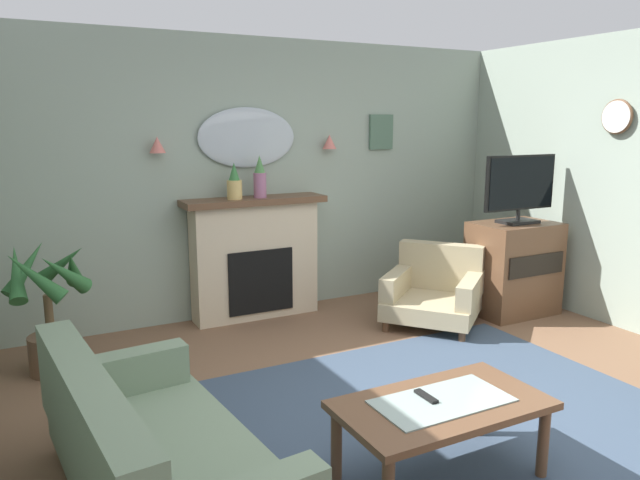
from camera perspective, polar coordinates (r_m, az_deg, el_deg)
floor at (r=3.90m, az=11.88°, el=-18.31°), size 6.28×6.58×0.10m
wall_back at (r=5.88m, az=-5.38°, el=5.93°), size 6.28×0.10×2.64m
patterned_rug at (r=4.01m, az=10.03°, el=-16.46°), size 3.20×2.40×0.01m
fireplace at (r=5.73m, az=-6.19°, el=-1.81°), size 1.36×0.36×1.16m
mantel_vase_right at (r=5.51m, az=-8.18°, el=5.33°), size 0.14×0.14×0.33m
mantel_vase_left at (r=5.60m, az=-5.77°, el=5.88°), size 0.12×0.12×0.39m
wall_mirror at (r=5.72m, az=-6.96°, el=9.68°), size 0.96×0.06×0.56m
wall_sconce_left at (r=5.43m, az=-15.28°, el=8.76°), size 0.14×0.14×0.14m
wall_sconce_right at (r=6.02m, az=0.91°, el=9.36°), size 0.14×0.14×0.14m
wall_clock at (r=5.98m, az=26.51°, el=10.49°), size 0.04×0.31×0.31m
framed_picture at (r=6.41m, az=5.86°, el=10.23°), size 0.28×0.03×0.36m
coffee_table at (r=3.28m, az=11.54°, el=-15.75°), size 1.10×0.60×0.45m
tv_remote at (r=3.26m, az=10.09°, el=-14.54°), size 0.04×0.16×0.02m
floral_couch at (r=3.12m, az=-16.31°, el=-18.77°), size 1.02×1.78×0.76m
armchair_in_corner at (r=5.70m, az=10.91°, el=-4.76°), size 1.14×1.14×0.71m
tv_cabinet at (r=6.14m, az=17.97°, el=-2.56°), size 0.80×0.57×0.90m
tv_flatscreen at (r=5.99m, az=18.57°, el=4.80°), size 0.84×0.24×0.65m
potted_plant_corner_palm at (r=4.86m, az=-24.47°, el=-5.80°), size 0.66×0.67×1.00m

